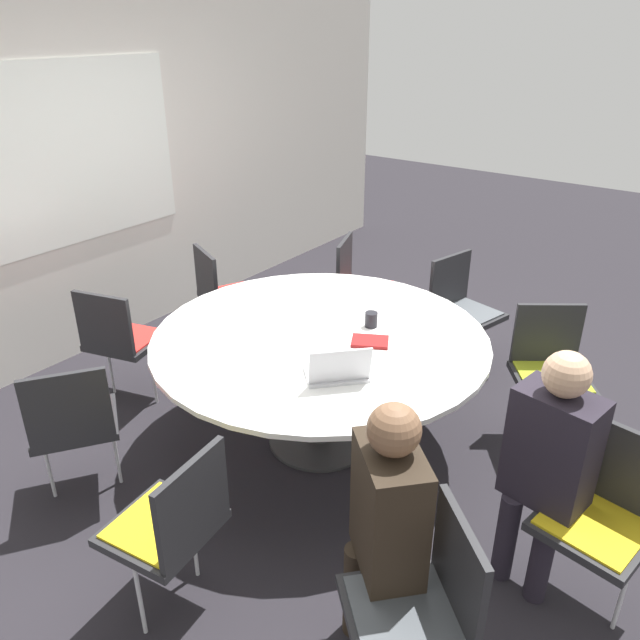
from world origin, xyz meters
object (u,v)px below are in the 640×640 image
object	(u,v)px
chair_1	(603,508)
chair_2	(550,364)
person_0	(385,517)
spiral_notebook	(370,341)
coffee_cup	(371,320)
person_1	(549,456)
handbag	(404,323)
chair_4	(359,282)
chair_8	(172,520)
chair_6	(119,335)
chair_7	(73,419)
chair_3	(461,304)
chair_0	(422,600)
chair_5	(223,291)
laptop	(338,370)

from	to	relation	value
chair_1	chair_2	xyz separation A→B (m)	(1.11, 0.59, 0.00)
person_0	spiral_notebook	bearing A→B (deg)	-12.01
coffee_cup	person_0	bearing A→B (deg)	-145.85
person_1	handbag	xyz separation A→B (m)	(1.84, 1.73, -0.58)
person_0	chair_1	bearing A→B (deg)	-85.65
handbag	chair_4	bearing A→B (deg)	133.65
chair_4	chair_2	bearing A→B (deg)	55.24
chair_8	chair_6	bearing A→B (deg)	51.86
chair_7	person_0	world-z (taller)	person_0
coffee_cup	chair_3	bearing A→B (deg)	-5.39
chair_2	handbag	size ratio (longest dim) A/B	2.44
chair_0	chair_6	distance (m)	2.72
chair_1	chair_3	world-z (taller)	same
chair_1	chair_5	xyz separation A→B (m)	(0.75, 3.02, 0.00)
chair_4	chair_0	bearing A→B (deg)	16.76
coffee_cup	chair_4	bearing A→B (deg)	36.02
chair_8	spiral_notebook	distance (m)	1.50
chair_4	chair_7	xyz separation A→B (m)	(-2.50, 0.18, 0.00)
laptop	handbag	size ratio (longest dim) A/B	1.10
chair_0	chair_5	size ratio (longest dim) A/B	1.00
chair_2	chair_8	bearing A→B (deg)	33.61
chair_2	person_0	distance (m)	1.91
chair_0	chair_4	xyz separation A→B (m)	(2.42, 1.85, 0.00)
chair_3	laptop	world-z (taller)	laptop
chair_1	chair_4	size ratio (longest dim) A/B	1.00
chair_7	person_1	distance (m)	2.39
chair_3	handbag	distance (m)	0.71
chair_8	laptop	size ratio (longest dim) A/B	2.22
chair_0	chair_8	bearing A→B (deg)	57.64
chair_4	person_1	world-z (taller)	person_1
chair_1	person_1	world-z (taller)	person_1
chair_7	person_0	bearing A→B (deg)	-49.83
person_1	chair_5	bearing A→B (deg)	-5.80
chair_5	laptop	bearing A→B (deg)	-3.03
chair_3	chair_4	bearing A→B (deg)	-69.77
chair_0	person_1	xyz separation A→B (m)	(0.85, -0.15, 0.19)
chair_5	laptop	xyz separation A→B (m)	(-0.86, -1.69, 0.28)
chair_0	chair_3	xyz separation A→B (m)	(2.51, 1.01, 0.00)
coffee_cup	chair_6	bearing A→B (deg)	115.47
chair_2	laptop	xyz separation A→B (m)	(-1.23, 0.74, 0.28)
chair_2	handbag	bearing A→B (deg)	-62.10
chair_5	chair_4	bearing A→B (deg)	70.09
chair_4	chair_8	distance (m)	2.81
chair_0	coffee_cup	xyz separation A→B (m)	(1.40, 1.11, 0.27)
person_0	chair_6	bearing A→B (deg)	29.84
spiral_notebook	chair_0	bearing A→B (deg)	-140.53
chair_0	person_0	xyz separation A→B (m)	(0.10, 0.23, 0.19)
chair_3	spiral_notebook	size ratio (longest dim) A/B	3.43
chair_3	chair_4	world-z (taller)	same
laptop	handbag	bearing A→B (deg)	-118.00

